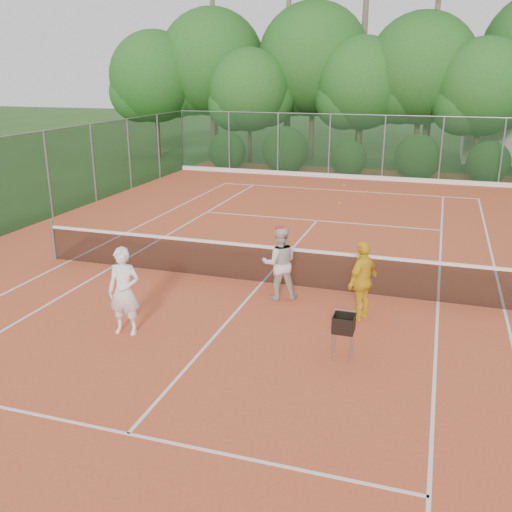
{
  "coord_description": "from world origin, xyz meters",
  "views": [
    {
      "loc": [
        3.85,
        -12.43,
        4.92
      ],
      "look_at": [
        0.23,
        -1.2,
        1.1
      ],
      "focal_mm": 40.0,
      "sensor_mm": 36.0,
      "label": 1
    }
  ],
  "objects": [
    {
      "name": "court_markings",
      "position": [
        0.0,
        0.0,
        0.02
      ],
      "size": [
        11.03,
        23.83,
        0.01
      ],
      "color": "white",
      "rests_on": "clay_court"
    },
    {
      "name": "stray_ball_b",
      "position": [
        -0.17,
        12.99,
        0.05
      ],
      "size": [
        0.07,
        0.07,
        0.07
      ],
      "primitive_type": "sphere",
      "color": "#DFF038",
      "rests_on": "clay_court"
    },
    {
      "name": "tropical_treeline",
      "position": [
        1.43,
        20.22,
        5.11
      ],
      "size": [
        32.1,
        8.49,
        15.03
      ],
      "color": "brown",
      "rests_on": "ground"
    },
    {
      "name": "player_yellow",
      "position": [
        2.57,
        -1.38,
        0.86
      ],
      "size": [
        0.77,
        1.06,
        1.67
      ],
      "primitive_type": "imported",
      "rotation": [
        0.0,
        0.0,
        -1.98
      ],
      "color": "yellow",
      "rests_on": "clay_court"
    },
    {
      "name": "player_center_grp",
      "position": [
        0.66,
        -0.81,
        0.86
      ],
      "size": [
        0.98,
        0.88,
        1.7
      ],
      "color": "beige",
      "rests_on": "clay_court"
    },
    {
      "name": "ball_hopper",
      "position": [
        2.51,
        -3.21,
        0.67
      ],
      "size": [
        0.36,
        0.36,
        0.83
      ],
      "rotation": [
        0.0,
        0.0,
        0.02
      ],
      "color": "gray",
      "rests_on": "clay_court"
    },
    {
      "name": "fence_back",
      "position": [
        0.0,
        15.0,
        1.52
      ],
      "size": [
        18.07,
        0.07,
        3.0
      ],
      "color": "#19381E",
      "rests_on": "clay_court"
    },
    {
      "name": "clay_court",
      "position": [
        0.0,
        0.0,
        0.01
      ],
      "size": [
        18.0,
        36.0,
        0.02
      ],
      "primitive_type": "cube",
      "color": "#CB542E",
      "rests_on": "ground"
    },
    {
      "name": "player_white",
      "position": [
        -1.71,
        -3.47,
        0.89
      ],
      "size": [
        0.69,
        0.5,
        1.75
      ],
      "primitive_type": "imported",
      "rotation": [
        0.0,
        0.0,
        0.13
      ],
      "color": "white",
      "rests_on": "clay_court"
    },
    {
      "name": "ground",
      "position": [
        0.0,
        0.0,
        0.0
      ],
      "size": [
        120.0,
        120.0,
        0.0
      ],
      "primitive_type": "plane",
      "color": "#244819",
      "rests_on": "ground"
    },
    {
      "name": "stray_ball_c",
      "position": [
        1.01,
        11.81,
        0.05
      ],
      "size": [
        0.07,
        0.07,
        0.07
      ],
      "primitive_type": "sphere",
      "color": "gold",
      "rests_on": "clay_court"
    },
    {
      "name": "tennis_net",
      "position": [
        0.0,
        0.0,
        0.53
      ],
      "size": [
        11.97,
        0.1,
        1.1
      ],
      "color": "gray",
      "rests_on": "clay_court"
    },
    {
      "name": "stray_ball_a",
      "position": [
        0.27,
        9.3,
        0.05
      ],
      "size": [
        0.07,
        0.07,
        0.07
      ],
      "primitive_type": "sphere",
      "color": "#CCD531",
      "rests_on": "clay_court"
    }
  ]
}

